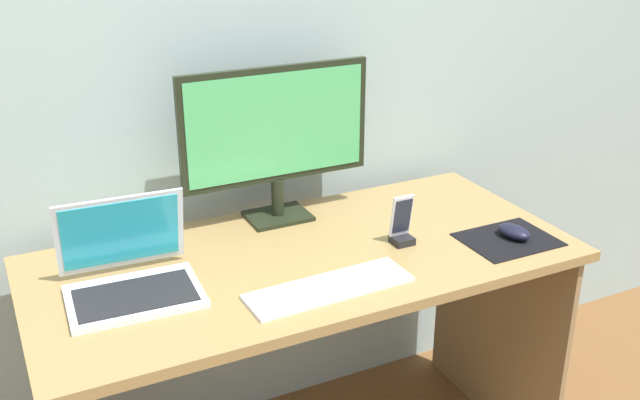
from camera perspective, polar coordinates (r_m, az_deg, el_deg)
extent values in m
cube|color=#97AEAD|center=(2.17, -6.00, 12.09)|extent=(6.00, 0.04, 2.50)
cube|color=olive|center=(1.97, -1.17, -4.57)|extent=(1.44, 0.67, 0.03)
cube|color=olive|center=(2.49, 13.37, -9.00)|extent=(0.02, 0.63, 0.73)
cube|color=black|center=(2.18, -3.25, -1.23)|extent=(0.18, 0.14, 0.01)
cylinder|color=black|center=(2.16, -3.29, 0.23)|extent=(0.04, 0.04, 0.11)
cube|color=black|center=(2.08, -3.42, 5.80)|extent=(0.56, 0.02, 0.33)
cube|color=#4CB266|center=(2.08, -3.31, 5.73)|extent=(0.52, 0.00, 0.29)
cube|color=silver|center=(1.81, -14.05, -7.20)|extent=(0.32, 0.23, 0.02)
cube|color=black|center=(1.80, -14.02, -7.10)|extent=(0.28, 0.17, 0.00)
cube|color=silver|center=(1.88, -15.07, -2.41)|extent=(0.31, 0.07, 0.20)
cube|color=#26A5BF|center=(1.88, -15.05, -2.43)|extent=(0.28, 0.06, 0.18)
cube|color=white|center=(1.80, 0.70, -6.76)|extent=(0.42, 0.14, 0.01)
cube|color=black|center=(2.11, 14.24, -2.96)|extent=(0.25, 0.20, 0.00)
ellipsoid|color=black|center=(2.11, 14.68, -2.37)|extent=(0.08, 0.11, 0.04)
cube|color=black|center=(2.04, 6.32, -3.08)|extent=(0.06, 0.05, 0.02)
cube|color=silver|center=(2.01, 6.27, -1.20)|extent=(0.06, 0.03, 0.12)
cube|color=#1E2333|center=(2.01, 6.35, -1.24)|extent=(0.05, 0.02, 0.10)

